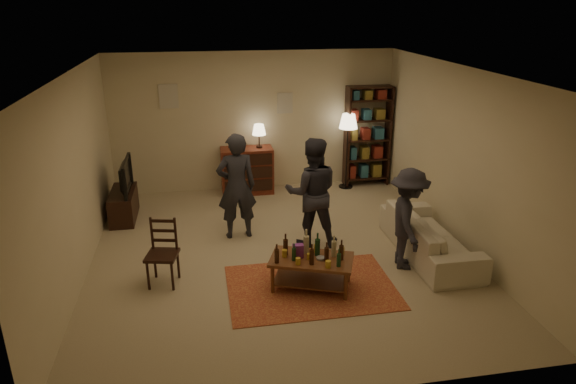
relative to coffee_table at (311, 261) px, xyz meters
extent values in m
plane|color=#C6B793|center=(-0.25, 1.02, -0.39)|extent=(6.00, 6.00, 0.00)
plane|color=beige|center=(-0.25, 4.02, 0.96)|extent=(5.50, 0.00, 5.50)
plane|color=beige|center=(-3.00, 1.02, 0.96)|extent=(0.00, 6.00, 6.00)
plane|color=beige|center=(2.50, 1.02, 0.96)|extent=(0.00, 6.00, 6.00)
plane|color=beige|center=(-0.25, -1.98, 0.96)|extent=(5.50, 0.00, 5.50)
plane|color=white|center=(-0.25, 1.02, 2.31)|extent=(6.00, 6.00, 0.00)
cube|color=beige|center=(-1.85, 4.00, 1.51)|extent=(0.35, 0.03, 0.45)
cube|color=beige|center=(0.35, 4.00, 1.31)|extent=(0.30, 0.03, 0.40)
cube|color=maroon|center=(0.00, 0.00, -0.39)|extent=(2.20, 1.50, 0.01)
cube|color=brown|center=(0.00, 0.00, 0.02)|extent=(1.20, 0.92, 0.04)
cube|color=brown|center=(0.00, 0.00, -0.28)|extent=(1.07, 0.79, 0.02)
cylinder|color=brown|center=(-0.52, -0.05, -0.19)|extent=(0.05, 0.05, 0.40)
cylinder|color=brown|center=(0.36, -0.39, -0.19)|extent=(0.05, 0.05, 0.40)
cylinder|color=brown|center=(-0.36, 0.38, -0.19)|extent=(0.05, 0.05, 0.40)
cylinder|color=brown|center=(0.53, 0.05, -0.19)|extent=(0.05, 0.05, 0.40)
cylinder|color=gold|center=(-0.34, 0.10, 0.09)|extent=(0.07, 0.07, 0.10)
cylinder|color=gold|center=(-0.20, -0.13, 0.09)|extent=(0.07, 0.07, 0.09)
cylinder|color=gold|center=(0.10, 0.15, 0.10)|extent=(0.07, 0.07, 0.11)
cylinder|color=gold|center=(0.15, -0.28, 0.09)|extent=(0.07, 0.07, 0.09)
cylinder|color=gold|center=(0.42, 0.05, 0.09)|extent=(0.07, 0.07, 0.10)
cylinder|color=gold|center=(-0.03, -0.02, 0.08)|extent=(0.06, 0.06, 0.08)
cube|color=#783187|center=(-0.16, 0.08, 0.13)|extent=(0.15, 0.10, 0.18)
cylinder|color=gray|center=(0.11, -0.06, 0.06)|extent=(0.12, 0.12, 0.03)
cube|color=black|center=(-1.92, 0.44, 0.03)|extent=(0.47, 0.47, 0.04)
cylinder|color=black|center=(-2.11, 0.32, -0.18)|extent=(0.04, 0.04, 0.42)
cylinder|color=black|center=(-1.80, 0.25, -0.18)|extent=(0.04, 0.04, 0.42)
cylinder|color=black|center=(-2.04, 0.64, -0.18)|extent=(0.04, 0.04, 0.42)
cylinder|color=black|center=(-1.73, 0.57, -0.18)|extent=(0.04, 0.04, 0.42)
cube|color=black|center=(-1.89, 0.60, 0.29)|extent=(0.32, 0.10, 0.47)
cube|color=black|center=(-2.70, 2.82, -0.14)|extent=(0.40, 1.00, 0.50)
imported|color=black|center=(-2.68, 2.82, 0.39)|extent=(0.13, 0.97, 0.56)
cube|color=maroon|center=(-0.45, 3.74, 0.06)|extent=(1.00, 0.48, 0.90)
cube|color=black|center=(-0.45, 3.49, -0.17)|extent=(0.92, 0.02, 0.22)
cube|color=black|center=(-0.45, 3.49, 0.09)|extent=(0.92, 0.02, 0.22)
cube|color=black|center=(-0.45, 3.49, 0.35)|extent=(0.92, 0.02, 0.22)
cylinder|color=black|center=(-0.20, 3.74, 0.53)|extent=(0.12, 0.12, 0.04)
cylinder|color=black|center=(-0.20, 3.74, 0.66)|extent=(0.02, 0.02, 0.22)
cone|color=#FFE5B2|center=(-0.20, 3.74, 0.87)|extent=(0.26, 0.26, 0.20)
cube|color=black|center=(1.57, 3.80, 0.61)|extent=(0.04, 0.34, 2.00)
cube|color=black|center=(2.43, 3.80, 0.61)|extent=(0.04, 0.34, 2.00)
cube|color=black|center=(2.00, 3.80, -0.24)|extent=(0.90, 0.34, 0.03)
cube|color=black|center=(2.00, 3.80, 0.16)|extent=(0.90, 0.34, 0.03)
cube|color=black|center=(2.00, 3.80, 0.56)|extent=(0.90, 0.34, 0.03)
cube|color=black|center=(2.00, 3.80, 0.96)|extent=(0.90, 0.34, 0.03)
cube|color=black|center=(2.00, 3.80, 1.36)|extent=(0.90, 0.34, 0.03)
cube|color=black|center=(2.00, 3.80, 1.61)|extent=(0.90, 0.34, 0.03)
cube|color=maroon|center=(1.70, 3.80, -0.10)|extent=(0.12, 0.22, 0.26)
cube|color=#2A637E|center=(1.95, 3.80, -0.10)|extent=(0.15, 0.22, 0.26)
cube|color=olive|center=(2.22, 3.80, -0.10)|extent=(0.18, 0.22, 0.26)
cube|color=#2A637E|center=(1.70, 3.80, 0.29)|extent=(0.12, 0.22, 0.24)
cube|color=olive|center=(1.95, 3.80, 0.29)|extent=(0.15, 0.22, 0.24)
cube|color=maroon|center=(2.22, 3.80, 0.29)|extent=(0.18, 0.22, 0.24)
cube|color=olive|center=(1.70, 3.80, 0.68)|extent=(0.12, 0.22, 0.22)
cube|color=maroon|center=(1.95, 3.80, 0.68)|extent=(0.15, 0.22, 0.22)
cube|color=#2A637E|center=(2.22, 3.80, 0.68)|extent=(0.18, 0.22, 0.22)
cube|color=maroon|center=(1.70, 3.80, 1.07)|extent=(0.12, 0.22, 0.20)
cube|color=#2A637E|center=(1.95, 3.80, 1.07)|extent=(0.15, 0.22, 0.20)
cube|color=olive|center=(2.22, 3.80, 1.07)|extent=(0.18, 0.22, 0.20)
cube|color=#2A637E|center=(1.70, 3.80, 1.46)|extent=(0.12, 0.22, 0.18)
cube|color=olive|center=(1.95, 3.80, 1.46)|extent=(0.15, 0.22, 0.18)
cube|color=maroon|center=(2.22, 3.80, 1.46)|extent=(0.18, 0.22, 0.18)
cylinder|color=black|center=(1.54, 3.67, -0.38)|extent=(0.28, 0.28, 0.03)
cylinder|color=black|center=(1.54, 3.67, 0.27)|extent=(0.03, 0.03, 1.32)
cone|color=#FFE5B2|center=(1.54, 3.67, 0.98)|extent=(0.36, 0.36, 0.28)
imported|color=beige|center=(1.95, 0.62, -0.09)|extent=(0.81, 2.08, 0.61)
imported|color=#24252B|center=(-0.81, 1.76, 0.46)|extent=(0.66, 0.46, 1.70)
imported|color=#282830|center=(0.29, 1.28, 0.46)|extent=(0.90, 0.75, 1.71)
imported|color=#292831|center=(1.45, 0.34, 0.34)|extent=(0.72, 1.03, 1.46)
camera|label=1|loc=(-1.35, -5.80, 3.21)|focal=32.00mm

